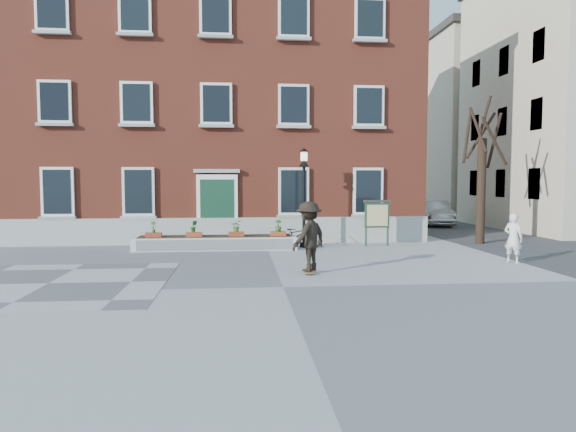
{
  "coord_description": "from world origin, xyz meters",
  "views": [
    {
      "loc": [
        -1.07,
        -12.6,
        2.67
      ],
      "look_at": [
        0.5,
        4.0,
        1.5
      ],
      "focal_mm": 32.0,
      "sensor_mm": 36.0,
      "label": 1
    }
  ],
  "objects": [
    {
      "name": "checker_patch",
      "position": [
        -6.0,
        1.0,
        0.01
      ],
      "size": [
        6.0,
        6.0,
        0.01
      ],
      "primitive_type": "cube",
      "color": "#515153",
      "rests_on": "ground"
    },
    {
      "name": "notice_board",
      "position": [
        4.45,
        7.6,
        1.26
      ],
      "size": [
        1.1,
        0.16,
        1.87
      ],
      "color": "#1B3726",
      "rests_on": "ground"
    },
    {
      "name": "bare_tree",
      "position": [
        9.01,
        8.01,
        2.79
      ],
      "size": [
        1.83,
        1.83,
        6.16
      ],
      "color": "#2F1F14",
      "rests_on": "ground"
    },
    {
      "name": "bicycle",
      "position": [
        1.18,
        7.37,
        0.52
      ],
      "size": [
        2.08,
        1.17,
        1.03
      ],
      "primitive_type": "imported",
      "rotation": [
        0.0,
        0.0,
        1.31
      ],
      "color": "black",
      "rests_on": "ground"
    },
    {
      "name": "skateboarder",
      "position": [
        0.89,
        1.83,
        1.07
      ],
      "size": [
        1.44,
        1.42,
        2.06
      ],
      "color": "brown",
      "rests_on": "ground"
    },
    {
      "name": "bystander",
      "position": [
        7.69,
        3.03,
        0.8
      ],
      "size": [
        0.67,
        0.7,
        1.61
      ],
      "primitive_type": "imported",
      "rotation": [
        0.0,
        0.0,
        2.25
      ],
      "color": "silver",
      "rests_on": "ground"
    },
    {
      "name": "planter_assembly",
      "position": [
        -1.99,
        7.18,
        0.31
      ],
      "size": [
        6.2,
        1.12,
        1.15
      ],
      "color": "silver",
      "rests_on": "ground"
    },
    {
      "name": "ground",
      "position": [
        0.0,
        0.0,
        0.0
      ],
      "size": [
        100.0,
        100.0,
        0.0
      ],
      "primitive_type": "plane",
      "color": "gray",
      "rests_on": "ground"
    },
    {
      "name": "parked_car",
      "position": [
        10.39,
        16.76,
        0.73
      ],
      "size": [
        2.22,
        4.64,
        1.47
      ],
      "primitive_type": "imported",
      "rotation": [
        0.0,
        0.0,
        -0.16
      ],
      "color": "#AFB2B4",
      "rests_on": "ground"
    },
    {
      "name": "side_street",
      "position": [
        17.99,
        19.78,
        7.02
      ],
      "size": [
        15.2,
        36.0,
        14.5
      ],
      "color": "#3C3C3F",
      "rests_on": "ground"
    },
    {
      "name": "lamp_post",
      "position": [
        1.47,
        7.55,
        2.54
      ],
      "size": [
        0.4,
        0.4,
        3.93
      ],
      "color": "black",
      "rests_on": "ground"
    },
    {
      "name": "brick_building",
      "position": [
        -2.0,
        13.98,
        6.3
      ],
      "size": [
        18.4,
        10.85,
        12.6
      ],
      "color": "#953B28",
      "rests_on": "ground"
    }
  ]
}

